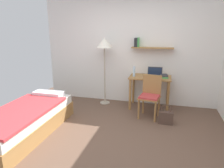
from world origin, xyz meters
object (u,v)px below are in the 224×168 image
at_px(desk, 150,83).
at_px(standing_lamp, 104,47).
at_px(book_stack, 164,76).
at_px(bed, 26,121).
at_px(handbag, 166,117).
at_px(laptop, 155,74).
at_px(desk_chair, 150,95).
at_px(water_bottle, 134,71).

height_order(desk, standing_lamp, standing_lamp).
xyz_separation_m(desk, book_stack, (0.31, -0.03, 0.19)).
xyz_separation_m(bed, handbag, (2.40, 1.02, -0.10)).
xyz_separation_m(desk, laptop, (0.09, 0.01, 0.21)).
height_order(desk_chair, book_stack, desk_chair).
distance_m(bed, desk_chair, 2.44).
bearing_deg(bed, laptop, 40.76).
bearing_deg(bed, handbag, 23.05).
xyz_separation_m(desk, desk_chair, (0.05, -0.50, -0.11)).
bearing_deg(handbag, laptop, 110.40).
bearing_deg(water_bottle, laptop, 10.73).
distance_m(bed, laptop, 2.83).
xyz_separation_m(laptop, handbag, (0.29, -0.79, -0.67)).
height_order(standing_lamp, book_stack, standing_lamp).
relative_size(bed, book_stack, 8.77).
xyz_separation_m(desk_chair, book_stack, (0.25, 0.48, 0.30)).
bearing_deg(book_stack, laptop, 169.29).
relative_size(bed, laptop, 6.22).
distance_m(desk, handbag, 0.99).
xyz_separation_m(desk_chair, laptop, (0.04, 0.52, 0.32)).
relative_size(desk, laptop, 2.78).
relative_size(standing_lamp, laptop, 4.80).
height_order(laptop, handbag, laptop).
height_order(water_bottle, handbag, water_bottle).
bearing_deg(standing_lamp, water_bottle, -7.24).
height_order(standing_lamp, water_bottle, standing_lamp).
relative_size(desk, standing_lamp, 0.58).
relative_size(standing_lamp, book_stack, 6.78).
bearing_deg(book_stack, handbag, -83.63).
xyz_separation_m(standing_lamp, book_stack, (1.39, -0.05, -0.61)).
bearing_deg(bed, desk, 41.86).
bearing_deg(standing_lamp, bed, -116.87).
height_order(desk_chair, laptop, laptop).
xyz_separation_m(book_stack, handbag, (0.08, -0.75, -0.65)).
bearing_deg(bed, book_stack, 37.46).
relative_size(desk_chair, handbag, 2.21).
bearing_deg(desk_chair, water_bottle, 133.83).
xyz_separation_m(bed, desk_chair, (2.06, 1.29, 0.25)).
height_order(bed, standing_lamp, standing_lamp).
distance_m(desk, standing_lamp, 1.35).
height_order(bed, desk_chair, desk_chair).
bearing_deg(handbag, standing_lamp, 151.61).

